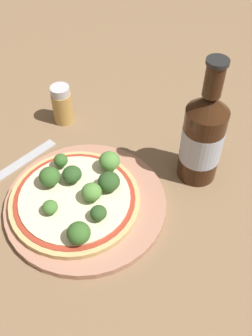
# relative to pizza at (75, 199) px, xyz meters

# --- Properties ---
(ground_plane) EXTENTS (3.00, 3.00, 0.00)m
(ground_plane) POSITION_rel_pizza_xyz_m (0.01, 0.01, -0.02)
(ground_plane) COLOR #846647
(plate) EXTENTS (0.26, 0.26, 0.01)m
(plate) POSITION_rel_pizza_xyz_m (0.01, 0.01, -0.01)
(plate) COLOR tan
(plate) RESTS_ON ground_plane
(pizza) EXTENTS (0.21, 0.21, 0.01)m
(pizza) POSITION_rel_pizza_xyz_m (0.00, 0.00, 0.00)
(pizza) COLOR tan
(pizza) RESTS_ON plate
(broccoli_floret_0) EXTENTS (0.03, 0.03, 0.03)m
(broccoli_floret_0) POSITION_rel_pizza_xyz_m (0.03, 0.00, 0.02)
(broccoli_floret_0) COLOR #6B8E51
(broccoli_floret_0) RESTS_ON pizza
(broccoli_floret_1) EXTENTS (0.03, 0.03, 0.03)m
(broccoli_floret_1) POSITION_rel_pizza_xyz_m (-0.05, 0.00, 0.03)
(broccoli_floret_1) COLOR #6B8E51
(broccoli_floret_1) RESTS_ON pizza
(broccoli_floret_2) EXTENTS (0.02, 0.02, 0.02)m
(broccoli_floret_2) POSITION_rel_pizza_xyz_m (-0.02, -0.04, 0.02)
(broccoli_floret_2) COLOR #6B8E51
(broccoli_floret_2) RESTS_ON pizza
(broccoli_floret_3) EXTENTS (0.03, 0.03, 0.03)m
(broccoli_floret_3) POSITION_rel_pizza_xyz_m (0.03, 0.08, 0.03)
(broccoli_floret_3) COLOR #6B8E51
(broccoli_floret_3) RESTS_ON pizza
(broccoli_floret_4) EXTENTS (0.02, 0.02, 0.03)m
(broccoli_floret_4) POSITION_rel_pizza_xyz_m (-0.05, 0.05, 0.02)
(broccoli_floret_4) COLOR #6B8E51
(broccoli_floret_4) RESTS_ON pizza
(broccoli_floret_5) EXTENTS (0.03, 0.03, 0.02)m
(broccoli_floret_5) POSITION_rel_pizza_xyz_m (0.05, -0.02, 0.02)
(broccoli_floret_5) COLOR #6B8E51
(broccoli_floret_5) RESTS_ON pizza
(broccoli_floret_6) EXTENTS (0.04, 0.04, 0.03)m
(broccoli_floret_6) POSITION_rel_pizza_xyz_m (0.04, 0.04, 0.02)
(broccoli_floret_6) COLOR #6B8E51
(broccoli_floret_6) RESTS_ON pizza
(broccoli_floret_7) EXTENTS (0.03, 0.03, 0.03)m
(broccoli_floret_7) POSITION_rel_pizza_xyz_m (-0.02, 0.03, 0.02)
(broccoli_floret_7) COLOR #6B8E51
(broccoli_floret_7) RESTS_ON pizza
(broccoli_floret_8) EXTENTS (0.03, 0.03, 0.03)m
(broccoli_floret_8) POSITION_rel_pizza_xyz_m (0.04, -0.07, 0.02)
(broccoli_floret_8) COLOR #6B8E51
(broccoli_floret_8) RESTS_ON pizza
(beer_bottle) EXTENTS (0.07, 0.07, 0.23)m
(beer_bottle) POSITION_rel_pizza_xyz_m (0.16, 0.15, 0.07)
(beer_bottle) COLOR #381E0F
(beer_bottle) RESTS_ON ground_plane
(pepper_shaker) EXTENTS (0.04, 0.04, 0.08)m
(pepper_shaker) POSITION_rel_pizza_xyz_m (-0.12, 0.18, 0.02)
(pepper_shaker) COLOR tan
(pepper_shaker) RESTS_ON ground_plane
(fork) EXTENTS (0.08, 0.19, 0.00)m
(fork) POSITION_rel_pizza_xyz_m (-0.14, 0.02, -0.02)
(fork) COLOR #B2B2B7
(fork) RESTS_ON ground_plane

